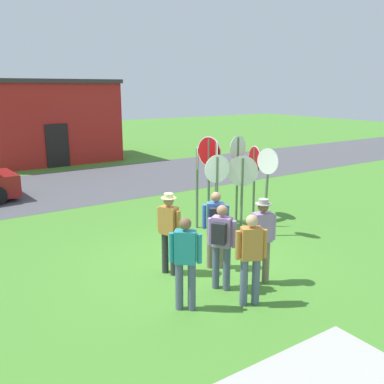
{
  "coord_description": "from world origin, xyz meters",
  "views": [
    {
      "loc": [
        -4.91,
        -7.02,
        3.81
      ],
      "look_at": [
        0.71,
        1.39,
        1.3
      ],
      "focal_mm": 39.58,
      "sensor_mm": 36.0,
      "label": 1
    }
  ],
  "objects_px": {
    "stop_sign_leaning_left": "(197,175)",
    "person_with_sunhat": "(251,255)",
    "person_near_signs": "(185,259)",
    "person_in_blue": "(262,236)",
    "stop_sign_leaning_right": "(254,168)",
    "person_holding_notes": "(221,241)",
    "stop_sign_center_cluster": "(267,178)",
    "stop_sign_rear_right": "(237,164)",
    "person_on_left": "(169,229)",
    "stop_sign_low_front": "(209,164)",
    "person_in_dark_shirt": "(215,225)",
    "stop_sign_tallest": "(242,179)",
    "stop_sign_rear_left": "(217,182)",
    "stop_sign_nearest": "(217,171)"
  },
  "relations": [
    {
      "from": "stop_sign_rear_left",
      "to": "person_in_blue",
      "type": "xyz_separation_m",
      "value": [
        -0.85,
        -2.6,
        -0.5
      ]
    },
    {
      "from": "person_near_signs",
      "to": "stop_sign_leaning_left",
      "type": "bearing_deg",
      "value": 53.01
    },
    {
      "from": "person_in_dark_shirt",
      "to": "stop_sign_leaning_left",
      "type": "bearing_deg",
      "value": 63.8
    },
    {
      "from": "stop_sign_rear_right",
      "to": "person_in_blue",
      "type": "bearing_deg",
      "value": -122.7
    },
    {
      "from": "person_on_left",
      "to": "person_in_blue",
      "type": "relative_size",
      "value": 1.0
    },
    {
      "from": "stop_sign_center_cluster",
      "to": "person_in_blue",
      "type": "bearing_deg",
      "value": -134.96
    },
    {
      "from": "stop_sign_tallest",
      "to": "person_in_dark_shirt",
      "type": "distance_m",
      "value": 2.98
    },
    {
      "from": "stop_sign_leaning_left",
      "to": "stop_sign_rear_right",
      "type": "height_order",
      "value": "stop_sign_rear_right"
    },
    {
      "from": "person_in_blue",
      "to": "stop_sign_leaning_right",
      "type": "bearing_deg",
      "value": 50.19
    },
    {
      "from": "stop_sign_leaning_right",
      "to": "person_on_left",
      "type": "xyz_separation_m",
      "value": [
        -4.21,
        -2.12,
        -0.49
      ]
    },
    {
      "from": "stop_sign_nearest",
      "to": "person_with_sunhat",
      "type": "bearing_deg",
      "value": -118.46
    },
    {
      "from": "person_near_signs",
      "to": "person_in_blue",
      "type": "relative_size",
      "value": 0.97
    },
    {
      "from": "stop_sign_low_front",
      "to": "person_in_dark_shirt",
      "type": "height_order",
      "value": "stop_sign_low_front"
    },
    {
      "from": "stop_sign_rear_right",
      "to": "stop_sign_nearest",
      "type": "distance_m",
      "value": 1.06
    },
    {
      "from": "stop_sign_tallest",
      "to": "person_in_dark_shirt",
      "type": "bearing_deg",
      "value": -141.08
    },
    {
      "from": "person_in_dark_shirt",
      "to": "stop_sign_nearest",
      "type": "bearing_deg",
      "value": 52.75
    },
    {
      "from": "stop_sign_rear_left",
      "to": "stop_sign_nearest",
      "type": "height_order",
      "value": "stop_sign_nearest"
    },
    {
      "from": "stop_sign_leaning_left",
      "to": "stop_sign_leaning_right",
      "type": "distance_m",
      "value": 2.04
    },
    {
      "from": "person_with_sunhat",
      "to": "person_in_blue",
      "type": "height_order",
      "value": "person_in_blue"
    },
    {
      "from": "stop_sign_nearest",
      "to": "person_on_left",
      "type": "xyz_separation_m",
      "value": [
        -2.49,
        -1.7,
        -0.67
      ]
    },
    {
      "from": "stop_sign_leaning_right",
      "to": "person_holding_notes",
      "type": "xyz_separation_m",
      "value": [
        -3.76,
        -3.29,
        -0.49
      ]
    },
    {
      "from": "stop_sign_leaning_left",
      "to": "person_in_blue",
      "type": "height_order",
      "value": "stop_sign_leaning_left"
    },
    {
      "from": "stop_sign_nearest",
      "to": "person_with_sunhat",
      "type": "relative_size",
      "value": 1.45
    },
    {
      "from": "stop_sign_leaning_right",
      "to": "person_on_left",
      "type": "height_order",
      "value": "stop_sign_leaning_right"
    },
    {
      "from": "stop_sign_low_front",
      "to": "person_near_signs",
      "type": "bearing_deg",
      "value": -130.66
    },
    {
      "from": "stop_sign_tallest",
      "to": "stop_sign_low_front",
      "type": "bearing_deg",
      "value": 134.93
    },
    {
      "from": "stop_sign_leaning_right",
      "to": "person_holding_notes",
      "type": "relative_size",
      "value": 1.27
    },
    {
      "from": "stop_sign_leaning_left",
      "to": "person_holding_notes",
      "type": "xyz_separation_m",
      "value": [
        -1.71,
        -3.31,
        -0.53
      ]
    },
    {
      "from": "person_in_blue",
      "to": "person_on_left",
      "type": "bearing_deg",
      "value": 132.94
    },
    {
      "from": "stop_sign_low_front",
      "to": "person_holding_notes",
      "type": "height_order",
      "value": "stop_sign_low_front"
    },
    {
      "from": "stop_sign_nearest",
      "to": "person_holding_notes",
      "type": "height_order",
      "value": "stop_sign_nearest"
    },
    {
      "from": "stop_sign_leaning_left",
      "to": "person_near_signs",
      "type": "height_order",
      "value": "stop_sign_leaning_left"
    },
    {
      "from": "stop_sign_low_front",
      "to": "stop_sign_leaning_right",
      "type": "bearing_deg",
      "value": -3.35
    },
    {
      "from": "person_in_dark_shirt",
      "to": "person_on_left",
      "type": "bearing_deg",
      "value": 162.72
    },
    {
      "from": "stop_sign_center_cluster",
      "to": "person_near_signs",
      "type": "relative_size",
      "value": 1.37
    },
    {
      "from": "stop_sign_low_front",
      "to": "person_in_dark_shirt",
      "type": "relative_size",
      "value": 1.49
    },
    {
      "from": "person_holding_notes",
      "to": "person_on_left",
      "type": "bearing_deg",
      "value": 111.47
    },
    {
      "from": "stop_sign_leaning_left",
      "to": "stop_sign_nearest",
      "type": "relative_size",
      "value": 0.93
    },
    {
      "from": "stop_sign_leaning_left",
      "to": "person_with_sunhat",
      "type": "xyz_separation_m",
      "value": [
        -1.65,
        -4.07,
        -0.56
      ]
    },
    {
      "from": "stop_sign_tallest",
      "to": "person_on_left",
      "type": "relative_size",
      "value": 1.16
    },
    {
      "from": "stop_sign_rear_left",
      "to": "person_near_signs",
      "type": "distance_m",
      "value": 3.78
    },
    {
      "from": "stop_sign_rear_right",
      "to": "person_in_blue",
      "type": "height_order",
      "value": "stop_sign_rear_right"
    },
    {
      "from": "stop_sign_rear_right",
      "to": "stop_sign_low_front",
      "type": "distance_m",
      "value": 0.9
    },
    {
      "from": "stop_sign_leaning_right",
      "to": "person_in_dark_shirt",
      "type": "bearing_deg",
      "value": -143.24
    },
    {
      "from": "stop_sign_tallest",
      "to": "stop_sign_low_front",
      "type": "xyz_separation_m",
      "value": [
        -0.66,
        0.66,
        0.37
      ]
    },
    {
      "from": "stop_sign_center_cluster",
      "to": "stop_sign_rear_right",
      "type": "relative_size",
      "value": 0.93
    },
    {
      "from": "stop_sign_low_front",
      "to": "person_holding_notes",
      "type": "bearing_deg",
      "value": -122.47
    },
    {
      "from": "stop_sign_rear_right",
      "to": "stop_sign_leaning_left",
      "type": "bearing_deg",
      "value": 175.92
    },
    {
      "from": "stop_sign_leaning_left",
      "to": "person_with_sunhat",
      "type": "height_order",
      "value": "stop_sign_leaning_left"
    },
    {
      "from": "stop_sign_leaning_left",
      "to": "person_near_signs",
      "type": "distance_m",
      "value": 4.51
    }
  ]
}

